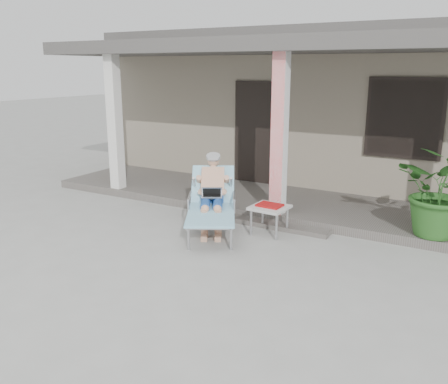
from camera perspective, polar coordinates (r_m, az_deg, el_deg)
The scene contains 8 objects.
ground at distance 6.28m, azimuth -1.54°, elevation -8.93°, with size 60.00×60.00×0.00m, color #9E9E99.
house at distance 11.82m, azimuth 15.17°, elevation 10.14°, with size 10.40×5.40×3.30m.
porch_deck at distance 8.80m, azimuth 8.60°, elevation -1.53°, with size 10.00×2.00×0.15m, color #605B56.
porch_overhang at distance 8.41m, azimuth 9.20°, elevation 16.42°, with size 10.00×2.30×2.85m.
porch_step at distance 7.80m, azimuth 5.52°, elevation -3.87°, with size 2.00×0.30×0.07m, color #605B56.
lounger at distance 7.43m, azimuth -1.46°, elevation 0.95°, with size 1.48×1.90×1.21m.
side_table at distance 7.36m, azimuth 5.51°, elevation -2.03°, with size 0.57×0.57×0.48m.
potted_palm at distance 7.38m, azimuth 24.85°, elevation -0.02°, with size 1.19×1.03×1.32m, color #26591E.
Camera 1 is at (2.98, -4.91, 2.53)m, focal length 38.00 mm.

